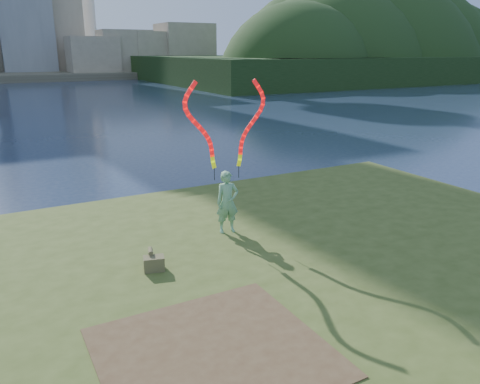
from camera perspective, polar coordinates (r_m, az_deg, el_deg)
ground at (r=10.92m, az=0.08°, el=-10.45°), size 320.00×320.00×0.00m
grassy_knoll at (r=9.07m, az=7.26°, el=-14.34°), size 20.00×18.00×0.80m
dirt_patch at (r=7.21m, az=-3.30°, el=-18.86°), size 3.20×3.00×0.02m
far_shore at (r=103.72m, az=-26.59°, el=12.76°), size 320.00×40.00×1.20m
wooded_hill at (r=94.00m, az=15.08°, el=13.40°), size 78.00×50.00×63.00m
woman_with_ribbons at (r=10.98m, az=-1.60°, el=2.20°), size 1.98×0.49×3.91m
canvas_bag at (r=9.59m, az=-10.47°, el=-8.46°), size 0.46×0.52×0.39m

